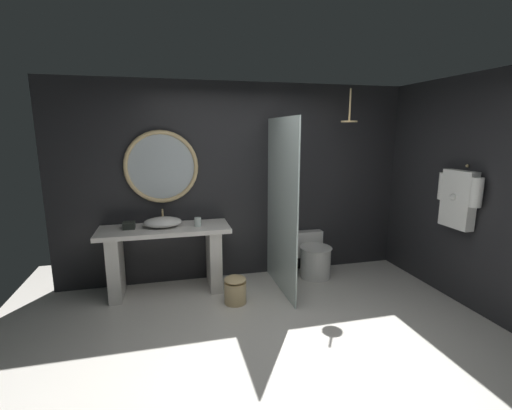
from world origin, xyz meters
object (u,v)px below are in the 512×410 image
at_px(vessel_sink, 163,222).
at_px(rain_shower_head, 349,118).
at_px(tumbler_cup, 198,222).
at_px(tissue_box, 129,225).
at_px(round_wall_mirror, 162,167).
at_px(waste_bin, 235,289).
at_px(toilet, 314,257).
at_px(hanging_bathrobe, 458,197).

xyz_separation_m(vessel_sink, rain_shower_head, (2.35, -0.16, 1.25)).
height_order(vessel_sink, tumbler_cup, vessel_sink).
xyz_separation_m(tissue_box, round_wall_mirror, (0.41, 0.23, 0.67)).
xyz_separation_m(round_wall_mirror, waste_bin, (0.77, -0.78, -1.37)).
height_order(rain_shower_head, waste_bin, rain_shower_head).
bearing_deg(toilet, tissue_box, 179.91).
distance_m(tumbler_cup, tissue_box, 0.81).
relative_size(vessel_sink, tumbler_cup, 4.19).
distance_m(tumbler_cup, rain_shower_head, 2.31).
distance_m(vessel_sink, hanging_bathrobe, 3.45).
height_order(tumbler_cup, tissue_box, tumbler_cup).
xyz_separation_m(tumbler_cup, tissue_box, (-0.81, 0.08, -0.01)).
distance_m(vessel_sink, tissue_box, 0.39).
bearing_deg(round_wall_mirror, tissue_box, -150.49).
height_order(toilet, waste_bin, toilet).
xyz_separation_m(tissue_box, rain_shower_head, (2.74, -0.16, 1.27)).
height_order(hanging_bathrobe, toilet, hanging_bathrobe).
distance_m(vessel_sink, tumbler_cup, 0.42).
bearing_deg(rain_shower_head, round_wall_mirror, 170.49).
bearing_deg(hanging_bathrobe, tissue_box, 163.19).
bearing_deg(round_wall_mirror, waste_bin, -45.52).
xyz_separation_m(round_wall_mirror, hanging_bathrobe, (3.23, -1.33, -0.29)).
bearing_deg(tissue_box, waste_bin, -25.07).
xyz_separation_m(tumbler_cup, round_wall_mirror, (-0.40, 0.31, 0.65)).
bearing_deg(round_wall_mirror, rain_shower_head, -9.51).
xyz_separation_m(tumbler_cup, hanging_bathrobe, (2.83, -1.02, 0.37)).
bearing_deg(waste_bin, tumbler_cup, 128.10).
bearing_deg(rain_shower_head, tumbler_cup, 177.66).
height_order(vessel_sink, toilet, vessel_sink).
distance_m(hanging_bathrobe, waste_bin, 2.75).
bearing_deg(toilet, tumbler_cup, -177.23).
height_order(round_wall_mirror, waste_bin, round_wall_mirror).
bearing_deg(waste_bin, round_wall_mirror, 134.48).
bearing_deg(vessel_sink, rain_shower_head, -3.92).
xyz_separation_m(vessel_sink, tissue_box, (-0.39, -0.00, -0.02)).
height_order(tumbler_cup, round_wall_mirror, round_wall_mirror).
bearing_deg(toilet, waste_bin, -155.78).
xyz_separation_m(tissue_box, waste_bin, (1.18, -0.55, -0.71)).
distance_m(rain_shower_head, toilet, 1.92).
xyz_separation_m(rain_shower_head, hanging_bathrobe, (0.90, -0.94, -0.89)).
bearing_deg(round_wall_mirror, tumbler_cup, -38.01).
height_order(hanging_bathrobe, waste_bin, hanging_bathrobe).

